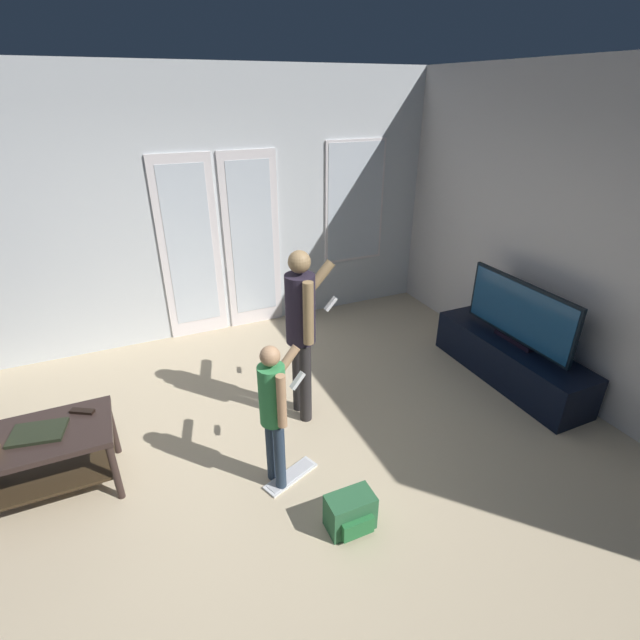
% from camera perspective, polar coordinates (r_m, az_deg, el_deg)
% --- Properties ---
extents(ground_plane, '(6.20, 5.31, 0.02)m').
position_cam_1_polar(ground_plane, '(3.58, -8.38, -20.21)').
color(ground_plane, beige).
extents(wall_back_with_doors, '(6.20, 0.09, 2.87)m').
position_cam_1_polar(wall_back_with_doors, '(5.21, -16.82, 12.28)').
color(wall_back_with_doors, silver).
rests_on(wall_back_with_doors, ground_plane).
extents(wall_right_plain, '(0.06, 5.31, 2.84)m').
position_cam_1_polar(wall_right_plain, '(4.49, 31.33, 7.70)').
color(wall_right_plain, silver).
rests_on(wall_right_plain, ground_plane).
extents(coffee_table, '(0.90, 0.57, 0.52)m').
position_cam_1_polar(coffee_table, '(3.78, -30.98, -13.72)').
color(coffee_table, '#30231F').
rests_on(coffee_table, ground_plane).
extents(tv_stand, '(0.48, 1.65, 0.41)m').
position_cam_1_polar(tv_stand, '(4.90, 22.46, -4.65)').
color(tv_stand, black).
rests_on(tv_stand, ground_plane).
extents(flat_screen_tv, '(0.08, 1.24, 0.61)m').
position_cam_1_polar(flat_screen_tv, '(4.67, 23.51, 0.82)').
color(flat_screen_tv, black).
rests_on(flat_screen_tv, tv_stand).
extents(person_adult, '(0.53, 0.41, 1.51)m').
position_cam_1_polar(person_adult, '(3.71, -2.27, -0.33)').
color(person_adult, '#2B2829').
rests_on(person_adult, ground_plane).
extents(person_child, '(0.40, 0.36, 1.15)m').
position_cam_1_polar(person_child, '(3.16, -5.71, -10.55)').
color(person_child, '#2A394D').
rests_on(person_child, ground_plane).
extents(backpack, '(0.31, 0.22, 0.26)m').
position_cam_1_polar(backpack, '(3.25, 3.83, -22.76)').
color(backpack, '#2F673F').
rests_on(backpack, ground_plane).
extents(loose_keyboard, '(0.46, 0.29, 0.02)m').
position_cam_1_polar(loose_keyboard, '(3.63, -3.65, -18.73)').
color(loose_keyboard, white).
rests_on(loose_keyboard, ground_plane).
extents(laptop_closed, '(0.37, 0.29, 0.02)m').
position_cam_1_polar(laptop_closed, '(3.70, -31.59, -11.81)').
color(laptop_closed, black).
rests_on(laptop_closed, coffee_table).
extents(tv_remote_black, '(0.17, 0.13, 0.02)m').
position_cam_1_polar(tv_remote_black, '(3.76, -27.39, -10.01)').
color(tv_remote_black, black).
rests_on(tv_remote_black, coffee_table).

